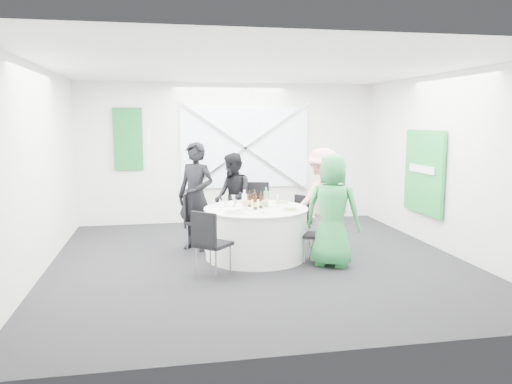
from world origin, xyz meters
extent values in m
plane|color=black|center=(0.00, 0.00, 0.00)|extent=(6.00, 6.00, 0.00)
plane|color=white|center=(0.00, 0.00, 2.80)|extent=(6.00, 6.00, 0.00)
plane|color=silver|center=(0.00, 3.00, 1.40)|extent=(6.00, 0.00, 6.00)
plane|color=silver|center=(0.00, -3.00, 1.40)|extent=(6.00, 0.00, 6.00)
plane|color=silver|center=(-3.00, 0.00, 1.40)|extent=(0.00, 6.00, 6.00)
plane|color=silver|center=(3.00, 0.00, 1.40)|extent=(0.00, 6.00, 6.00)
cube|color=silver|center=(0.30, 2.96, 1.50)|extent=(2.60, 0.03, 1.60)
cube|color=silver|center=(0.30, 2.92, 1.50)|extent=(2.63, 0.05, 1.84)
cube|color=silver|center=(0.30, 2.92, 1.50)|extent=(2.63, 0.05, 1.84)
cube|color=#16712E|center=(-2.00, 2.95, 1.70)|extent=(0.55, 0.04, 1.20)
cube|color=#1A9133|center=(2.94, 0.60, 1.20)|extent=(0.05, 1.20, 1.40)
cylinder|color=silver|center=(0.00, 0.20, 0.37)|extent=(1.52, 1.52, 0.74)
cylinder|color=silver|center=(0.00, 0.20, 0.75)|extent=(1.56, 1.56, 0.02)
cube|color=black|center=(0.21, 1.22, 0.48)|extent=(0.53, 0.53, 0.05)
cube|color=black|center=(0.25, 1.43, 0.75)|extent=(0.43, 0.13, 0.48)
cylinder|color=silver|center=(0.42, 1.37, 0.23)|extent=(0.02, 0.02, 0.46)
cylinder|color=silver|center=(0.06, 1.44, 0.23)|extent=(0.02, 0.02, 0.46)
cylinder|color=silver|center=(0.35, 1.01, 0.23)|extent=(0.02, 0.02, 0.46)
cylinder|color=silver|center=(-0.01, 1.08, 0.23)|extent=(0.02, 0.02, 0.46)
cube|color=black|center=(-0.77, 0.82, 0.44)|extent=(0.58, 0.58, 0.05)
cube|color=black|center=(-0.92, 0.94, 0.69)|extent=(0.28, 0.33, 0.44)
cylinder|color=silver|center=(-0.79, 1.05, 0.21)|extent=(0.02, 0.02, 0.42)
cylinder|color=silver|center=(-1.00, 0.79, 0.21)|extent=(0.02, 0.02, 0.42)
cylinder|color=silver|center=(-0.53, 0.84, 0.21)|extent=(0.02, 0.02, 0.42)
cylinder|color=silver|center=(-0.74, 0.58, 0.21)|extent=(0.02, 0.02, 0.42)
cube|color=black|center=(0.79, 0.78, 0.40)|extent=(0.52, 0.52, 0.04)
cube|color=black|center=(0.93, 0.88, 0.62)|extent=(0.24, 0.31, 0.40)
cylinder|color=silver|center=(1.00, 0.74, 0.19)|extent=(0.02, 0.02, 0.38)
cylinder|color=silver|center=(0.82, 0.99, 0.19)|extent=(0.02, 0.02, 0.38)
cylinder|color=silver|center=(0.76, 0.56, 0.19)|extent=(0.02, 0.02, 0.38)
cylinder|color=silver|center=(0.58, 0.81, 0.19)|extent=(0.02, 0.02, 0.38)
cube|color=black|center=(0.83, -0.25, 0.40)|extent=(0.51, 0.51, 0.04)
cube|color=black|center=(0.99, -0.34, 0.62)|extent=(0.20, 0.33, 0.40)
cylinder|color=silver|center=(0.89, -0.46, 0.19)|extent=(0.02, 0.02, 0.38)
cylinder|color=silver|center=(1.04, -0.19, 0.19)|extent=(0.02, 0.02, 0.38)
cylinder|color=silver|center=(0.62, -0.31, 0.19)|extent=(0.02, 0.02, 0.38)
cylinder|color=silver|center=(0.77, -0.05, 0.19)|extent=(0.02, 0.02, 0.38)
cube|color=black|center=(-0.74, -0.62, 0.44)|extent=(0.58, 0.58, 0.05)
cube|color=black|center=(-0.87, -0.76, 0.68)|extent=(0.32, 0.29, 0.44)
cylinder|color=silver|center=(-0.97, -0.63, 0.21)|extent=(0.02, 0.02, 0.42)
cylinder|color=silver|center=(-0.73, -0.85, 0.21)|extent=(0.02, 0.02, 0.42)
cylinder|color=silver|center=(-0.75, -0.39, 0.21)|extent=(0.02, 0.02, 0.42)
cylinder|color=silver|center=(-0.50, -0.61, 0.21)|extent=(0.02, 0.02, 0.42)
imported|color=black|center=(-0.85, 0.82, 0.86)|extent=(0.75, 0.70, 1.72)
imported|color=black|center=(-0.19, 1.34, 0.76)|extent=(0.52, 0.79, 1.51)
imported|color=pink|center=(1.17, 0.60, 0.81)|extent=(1.15, 0.80, 1.62)
imported|color=green|center=(0.98, -0.44, 0.80)|extent=(0.93, 0.86, 1.60)
cylinder|color=white|center=(-0.07, 0.71, 0.77)|extent=(0.25, 0.25, 0.01)
cylinder|color=white|center=(-0.53, 0.43, 0.77)|extent=(0.27, 0.27, 0.01)
cylinder|color=white|center=(0.47, 0.50, 0.77)|extent=(0.27, 0.27, 0.01)
cylinder|color=#7A9450|center=(0.47, 0.50, 0.79)|extent=(0.18, 0.18, 0.02)
cylinder|color=white|center=(0.45, -0.11, 0.77)|extent=(0.28, 0.28, 0.01)
cylinder|color=#7A9450|center=(0.45, -0.11, 0.79)|extent=(0.18, 0.18, 0.02)
cylinder|color=white|center=(-0.37, -0.17, 0.77)|extent=(0.29, 0.29, 0.01)
cube|color=silver|center=(-0.39, -0.18, 0.80)|extent=(0.19, 0.18, 0.04)
cylinder|color=#3C220B|center=(-0.08, 0.30, 0.85)|extent=(0.06, 0.06, 0.19)
cylinder|color=#3C220B|center=(-0.08, 0.30, 0.98)|extent=(0.02, 0.02, 0.06)
cylinder|color=tan|center=(-0.08, 0.30, 0.83)|extent=(0.06, 0.06, 0.06)
cylinder|color=#3C220B|center=(0.00, 0.34, 0.86)|extent=(0.06, 0.06, 0.20)
cylinder|color=#3C220B|center=(0.00, 0.34, 0.99)|extent=(0.02, 0.02, 0.06)
cylinder|color=tan|center=(0.00, 0.34, 0.84)|extent=(0.06, 0.06, 0.07)
cylinder|color=#3C220B|center=(0.07, 0.17, 0.85)|extent=(0.06, 0.06, 0.18)
cylinder|color=#3C220B|center=(0.07, 0.17, 0.97)|extent=(0.02, 0.02, 0.06)
cylinder|color=tan|center=(0.07, 0.17, 0.83)|extent=(0.06, 0.06, 0.06)
cylinder|color=#3C220B|center=(-0.04, 0.05, 0.86)|extent=(0.06, 0.06, 0.20)
cylinder|color=#3C220B|center=(-0.04, 0.05, 0.99)|extent=(0.02, 0.02, 0.06)
cylinder|color=tan|center=(-0.04, 0.05, 0.84)|extent=(0.06, 0.06, 0.07)
cylinder|color=green|center=(0.17, 0.27, 0.88)|extent=(0.08, 0.08, 0.24)
cylinder|color=green|center=(0.17, 0.27, 1.03)|extent=(0.03, 0.03, 0.06)
cylinder|color=tan|center=(0.17, 0.27, 0.85)|extent=(0.08, 0.08, 0.08)
cylinder|color=white|center=(-0.19, 0.13, 0.87)|extent=(0.08, 0.08, 0.23)
cylinder|color=white|center=(-0.19, 0.13, 1.02)|extent=(0.03, 0.03, 0.06)
cylinder|color=tan|center=(-0.19, 0.13, 0.85)|extent=(0.08, 0.08, 0.08)
cylinder|color=white|center=(0.03, -0.21, 0.76)|extent=(0.06, 0.06, 0.00)
cylinder|color=white|center=(0.03, -0.21, 0.81)|extent=(0.01, 0.01, 0.10)
cone|color=white|center=(0.03, -0.21, 0.89)|extent=(0.07, 0.07, 0.08)
cylinder|color=white|center=(-0.35, -0.03, 0.76)|extent=(0.06, 0.06, 0.00)
cylinder|color=white|center=(-0.35, -0.03, 0.81)|extent=(0.01, 0.01, 0.10)
cone|color=white|center=(-0.35, -0.03, 0.89)|extent=(0.07, 0.07, 0.08)
cylinder|color=white|center=(0.34, 0.23, 0.76)|extent=(0.06, 0.06, 0.00)
cylinder|color=white|center=(0.34, 0.23, 0.81)|extent=(0.01, 0.01, 0.10)
cone|color=white|center=(0.34, 0.23, 0.89)|extent=(0.07, 0.07, 0.08)
cylinder|color=white|center=(-0.31, 0.40, 0.76)|extent=(0.06, 0.06, 0.00)
cylinder|color=white|center=(-0.31, 0.40, 0.81)|extent=(0.01, 0.01, 0.10)
cone|color=white|center=(-0.31, 0.40, 0.89)|extent=(0.07, 0.07, 0.08)
cube|color=silver|center=(-0.41, 0.60, 0.76)|extent=(0.08, 0.14, 0.01)
cube|color=silver|center=(-0.55, 0.36, 0.76)|extent=(0.10, 0.13, 0.01)
cube|color=silver|center=(-0.53, -0.02, 0.76)|extent=(0.11, 0.13, 0.01)
cube|color=silver|center=(-0.26, -0.31, 0.76)|extent=(0.12, 0.12, 0.01)
cube|color=silver|center=(0.12, 0.76, 0.76)|extent=(0.15, 0.03, 0.01)
cube|color=silver|center=(-0.19, 0.74, 0.76)|extent=(0.15, 0.02, 0.01)
cube|color=silver|center=(0.56, 0.32, 0.76)|extent=(0.09, 0.14, 0.01)
cube|color=silver|center=(0.39, 0.62, 0.76)|extent=(0.09, 0.14, 0.01)
camera|label=1|loc=(-1.38, -7.03, 2.07)|focal=35.00mm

